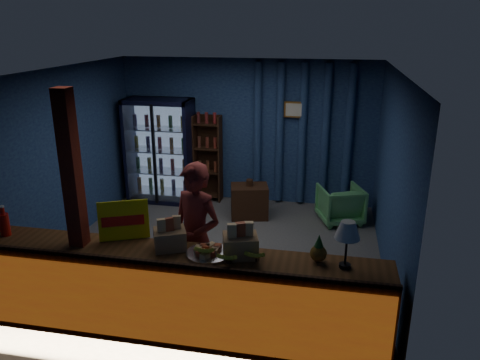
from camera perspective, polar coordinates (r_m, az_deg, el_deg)
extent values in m
plane|color=#515154|center=(6.93, -2.52, -8.68)|extent=(4.60, 4.60, 0.00)
plane|color=navy|center=(8.52, 0.87, 5.91)|extent=(4.60, 0.00, 4.60)
plane|color=navy|center=(4.47, -9.47, -6.52)|extent=(4.60, 0.00, 4.60)
plane|color=navy|center=(7.32, -20.46, 2.57)|extent=(0.00, 4.40, 4.40)
plane|color=navy|center=(6.31, 18.03, 0.37)|extent=(0.00, 4.40, 4.40)
plane|color=#472D19|center=(6.18, -2.87, 13.24)|extent=(4.60, 4.60, 0.00)
cube|color=brown|center=(5.12, -7.77, -13.51)|extent=(4.40, 0.55, 0.95)
cube|color=red|center=(4.89, -8.90, -15.26)|extent=(4.35, 0.02, 0.81)
cube|color=#3A1F12|center=(4.65, -9.12, -10.05)|extent=(4.40, 0.04, 0.04)
cube|color=maroon|center=(5.16, -19.31, -3.87)|extent=(0.16, 0.16, 2.60)
cube|color=black|center=(8.93, -9.09, 3.97)|extent=(1.20, 0.06, 1.90)
cube|color=black|center=(8.90, -13.14, 3.66)|extent=(0.06, 0.60, 1.90)
cube|color=black|center=(8.50, -6.09, 3.35)|extent=(0.06, 0.60, 1.90)
cube|color=black|center=(8.50, -10.03, 9.45)|extent=(1.20, 0.60, 0.08)
cube|color=black|center=(8.96, -9.38, -2.10)|extent=(1.20, 0.60, 0.08)
cube|color=#99B2D8|center=(8.88, -9.20, 3.89)|extent=(1.08, 0.02, 1.74)
cube|color=white|center=(8.43, -10.36, 3.02)|extent=(1.12, 0.02, 1.78)
cube|color=black|center=(8.42, -10.41, 2.99)|extent=(0.05, 0.05, 1.80)
cube|color=silver|center=(8.92, -9.42, -1.32)|extent=(1.08, 0.48, 0.02)
cylinder|color=#B46319|center=(9.04, -12.14, -0.35)|extent=(0.07, 0.07, 0.22)
cylinder|color=#175D23|center=(8.96, -10.82, -0.44)|extent=(0.07, 0.07, 0.22)
cylinder|color=olive|center=(8.88, -9.47, -0.53)|extent=(0.07, 0.07, 0.22)
cylinder|color=#261854|center=(8.80, -8.10, -0.63)|extent=(0.07, 0.07, 0.22)
cylinder|color=maroon|center=(8.73, -6.70, -0.73)|extent=(0.07, 0.07, 0.22)
cube|color=silver|center=(8.79, -9.56, 1.13)|extent=(1.08, 0.48, 0.02)
cylinder|color=#175D23|center=(8.92, -12.32, 2.08)|extent=(0.07, 0.07, 0.22)
cylinder|color=olive|center=(8.83, -10.97, 2.01)|extent=(0.07, 0.07, 0.22)
cylinder|color=#261854|center=(8.75, -9.61, 1.94)|extent=(0.07, 0.07, 0.22)
cylinder|color=maroon|center=(8.68, -8.22, 1.86)|extent=(0.07, 0.07, 0.22)
cylinder|color=#B46319|center=(8.61, -6.80, 1.78)|extent=(0.07, 0.07, 0.22)
cube|color=silver|center=(8.68, -9.70, 3.64)|extent=(1.08, 0.48, 0.02)
cylinder|color=olive|center=(8.82, -12.49, 4.57)|extent=(0.07, 0.07, 0.22)
cylinder|color=#261854|center=(8.73, -11.13, 4.53)|extent=(0.07, 0.07, 0.22)
cylinder|color=maroon|center=(8.65, -9.75, 4.48)|extent=(0.07, 0.07, 0.22)
cylinder|color=#B46319|center=(8.57, -8.34, 4.42)|extent=(0.07, 0.07, 0.22)
cylinder|color=#175D23|center=(8.50, -6.90, 4.36)|extent=(0.07, 0.07, 0.22)
cube|color=silver|center=(8.59, -9.85, 6.22)|extent=(1.08, 0.48, 0.02)
cylinder|color=#261854|center=(8.73, -12.68, 7.12)|extent=(0.07, 0.07, 0.22)
cylinder|color=maroon|center=(8.64, -11.30, 7.10)|extent=(0.07, 0.07, 0.22)
cylinder|color=#B46319|center=(8.56, -9.90, 7.07)|extent=(0.07, 0.07, 0.22)
cylinder|color=#175D23|center=(8.48, -8.47, 7.04)|extent=(0.07, 0.07, 0.22)
cylinder|color=olive|center=(8.41, -7.01, 7.00)|extent=(0.07, 0.07, 0.22)
cube|color=#3A1F12|center=(8.74, -3.73, 2.83)|extent=(0.50, 0.02, 1.60)
cube|color=#3A1F12|center=(8.69, -5.45, 2.68)|extent=(0.03, 0.28, 1.60)
cube|color=#3A1F12|center=(8.57, -2.43, 2.52)|extent=(0.03, 0.28, 1.60)
cube|color=#3A1F12|center=(8.84, -3.85, -1.76)|extent=(0.46, 0.26, 0.02)
cube|color=#3A1F12|center=(8.70, -3.91, 1.02)|extent=(0.46, 0.26, 0.02)
cube|color=#3A1F12|center=(8.57, -3.98, 3.88)|extent=(0.46, 0.26, 0.02)
cube|color=#3A1F12|center=(8.47, -4.05, 6.83)|extent=(0.46, 0.26, 0.02)
cylinder|color=navy|center=(8.43, 2.14, 5.76)|extent=(0.14, 0.14, 2.50)
cylinder|color=navy|center=(8.38, 4.85, 5.62)|extent=(0.14, 0.14, 2.50)
cylinder|color=navy|center=(8.34, 7.59, 5.47)|extent=(0.14, 0.14, 2.50)
cylinder|color=navy|center=(8.33, 10.35, 5.31)|extent=(0.14, 0.14, 2.50)
cylinder|color=navy|center=(8.33, 13.11, 5.13)|extent=(0.14, 0.14, 2.50)
cube|color=#C68831|center=(8.22, 6.66, 8.52)|extent=(0.36, 0.03, 0.28)
cube|color=silver|center=(8.20, 6.64, 8.50)|extent=(0.30, 0.01, 0.22)
imported|color=maroon|center=(5.33, -5.38, -7.08)|extent=(0.75, 0.62, 1.75)
imported|color=#5AB466|center=(7.96, 12.12, -2.91)|extent=(0.86, 0.87, 0.62)
cube|color=#3A1F12|center=(7.99, 1.15, -2.62)|extent=(0.71, 0.58, 0.56)
cylinder|color=#3A1F12|center=(7.87, 1.16, -0.33)|extent=(0.11, 0.11, 0.11)
cube|color=#DBDC0B|center=(5.20, -13.99, -4.78)|extent=(0.53, 0.31, 0.43)
cube|color=red|center=(5.18, -14.08, -4.87)|extent=(0.42, 0.21, 0.11)
cylinder|color=red|center=(5.77, -26.76, -4.90)|extent=(0.11, 0.11, 0.25)
cylinder|color=red|center=(5.71, -27.01, -3.29)|extent=(0.05, 0.05, 0.10)
cylinder|color=white|center=(5.69, -27.08, -2.90)|extent=(0.05, 0.05, 0.02)
cube|color=tan|center=(4.94, -8.54, -7.13)|extent=(0.40, 0.37, 0.21)
cube|color=orange|center=(4.86, -9.58, -5.40)|extent=(0.10, 0.09, 0.13)
cube|color=#CD5126|center=(4.86, -8.64, -5.33)|extent=(0.10, 0.09, 0.13)
cube|color=orange|center=(4.87, -7.69, -5.25)|extent=(0.10, 0.09, 0.13)
cube|color=tan|center=(4.73, 0.04, -8.01)|extent=(0.41, 0.37, 0.22)
cube|color=orange|center=(4.65, -1.02, -6.05)|extent=(0.10, 0.08, 0.14)
cube|color=#CD5126|center=(4.65, 0.04, -6.01)|extent=(0.10, 0.08, 0.14)
cube|color=orange|center=(4.66, 1.09, -5.98)|extent=(0.10, 0.08, 0.14)
cylinder|color=silver|center=(4.81, -3.85, -8.91)|extent=(0.47, 0.47, 0.03)
cube|color=orange|center=(4.77, -2.79, -8.61)|extent=(0.10, 0.07, 0.05)
cube|color=#CD5126|center=(4.83, -2.91, -8.24)|extent=(0.12, 0.12, 0.05)
cube|color=orange|center=(4.87, -3.58, -8.02)|extent=(0.07, 0.10, 0.05)
cube|color=#CD5126|center=(4.86, -4.40, -8.09)|extent=(0.12, 0.12, 0.05)
cube|color=orange|center=(4.81, -4.92, -8.39)|extent=(0.10, 0.07, 0.05)
cube|color=#CD5126|center=(4.75, -4.82, -8.77)|extent=(0.12, 0.12, 0.05)
cube|color=orange|center=(4.71, -4.15, -9.00)|extent=(0.07, 0.10, 0.05)
cube|color=#CD5126|center=(4.72, -3.30, -8.93)|extent=(0.12, 0.12, 0.05)
cylinder|color=black|center=(4.67, 12.66, -10.16)|extent=(0.11, 0.11, 0.04)
cylinder|color=black|center=(4.59, 12.81, -8.30)|extent=(0.02, 0.02, 0.34)
cone|color=white|center=(4.50, 12.99, -5.95)|extent=(0.24, 0.24, 0.17)
sphere|color=#8A6319|center=(4.69, 9.53, -8.82)|extent=(0.16, 0.16, 0.16)
cone|color=#1E591F|center=(4.63, 9.62, -7.31)|extent=(0.09, 0.09, 0.13)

